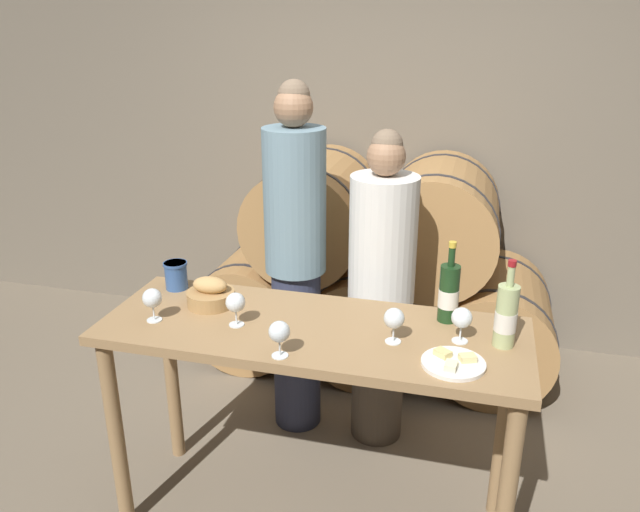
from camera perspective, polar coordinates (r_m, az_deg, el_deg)
stone_wall_back at (r=4.08m, az=6.70°, el=14.33°), size 10.00×0.12×3.20m
barrel_stack at (r=3.82m, az=4.89°, el=-1.80°), size 2.16×0.82×1.31m
tasting_table at (r=2.51m, az=-0.71°, el=-9.44°), size 1.66×0.60×0.94m
person_left at (r=3.09m, az=-2.24°, el=-0.43°), size 0.30×0.30×1.81m
person_right at (r=3.05m, az=5.60°, el=-3.28°), size 0.32×0.32×1.60m
wine_bottle_red at (r=2.49m, az=11.69°, el=-3.34°), size 0.08×0.08×0.33m
wine_bottle_white at (r=2.35m, az=16.65°, el=-5.26°), size 0.08×0.08×0.33m
blue_crock at (r=2.82m, az=-13.03°, el=-1.64°), size 0.11×0.11×0.12m
bread_basket at (r=2.64m, az=-9.97°, el=-3.48°), size 0.20×0.20×0.12m
cheese_plate at (r=2.23m, az=12.10°, el=-9.51°), size 0.22×0.22×0.04m
wine_glass_far_left at (r=2.53m, az=-15.09°, el=-3.79°), size 0.08×0.08×0.14m
wine_glass_left at (r=2.43m, az=-7.73°, el=-4.29°), size 0.08×0.08×0.14m
wine_glass_center at (r=2.20m, az=-3.74°, el=-6.99°), size 0.08×0.08×0.14m
wine_glass_right at (r=2.30m, az=6.79°, el=-5.74°), size 0.08×0.08×0.14m
wine_glass_far_right at (r=2.35m, az=12.83°, el=-5.60°), size 0.08×0.08×0.14m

